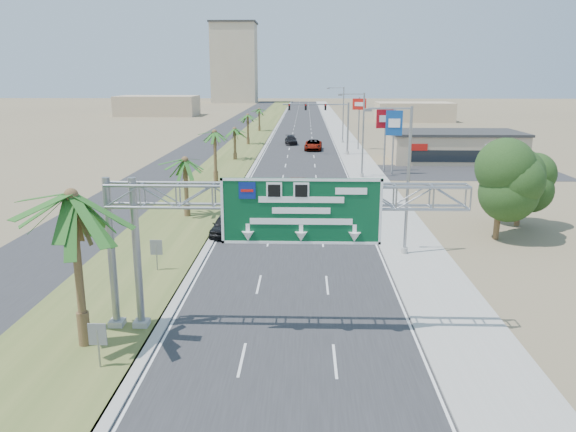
# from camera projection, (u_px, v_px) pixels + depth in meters

# --- Properties ---
(road) EXTENTS (12.00, 300.00, 0.02)m
(road) POSITION_uv_depth(u_px,v_px,m) (302.00, 131.00, 123.97)
(road) COLOR #28282B
(road) RESTS_ON ground
(sidewalk_right) EXTENTS (4.00, 300.00, 0.10)m
(sidewalk_right) POSITION_uv_depth(u_px,v_px,m) (341.00, 131.00, 123.71)
(sidewalk_right) COLOR #9E9B93
(sidewalk_right) RESTS_ON ground
(median_grass) EXTENTS (7.00, 300.00, 0.12)m
(median_grass) POSITION_uv_depth(u_px,v_px,m) (257.00, 131.00, 124.25)
(median_grass) COLOR #4C5D29
(median_grass) RESTS_ON ground
(opposing_road) EXTENTS (8.00, 300.00, 0.02)m
(opposing_road) POSITION_uv_depth(u_px,v_px,m) (226.00, 131.00, 124.47)
(opposing_road) COLOR #28282B
(opposing_road) RESTS_ON ground
(sign_gantry) EXTENTS (16.75, 1.24, 7.50)m
(sign_gantry) POSITION_uv_depth(u_px,v_px,m) (267.00, 208.00, 25.49)
(sign_gantry) COLOR gray
(sign_gantry) RESTS_ON ground
(palm_near) EXTENTS (5.70, 5.70, 8.35)m
(palm_near) POSITION_uv_depth(u_px,v_px,m) (71.00, 197.00, 23.65)
(palm_near) COLOR brown
(palm_near) RESTS_ON ground
(palm_row_b) EXTENTS (3.99, 3.99, 5.95)m
(palm_row_b) POSITION_uv_depth(u_px,v_px,m) (185.00, 161.00, 47.42)
(palm_row_b) COLOR brown
(palm_row_b) RESTS_ON ground
(palm_row_c) EXTENTS (3.99, 3.99, 6.75)m
(palm_row_c) POSITION_uv_depth(u_px,v_px,m) (215.00, 133.00, 62.75)
(palm_row_c) COLOR brown
(palm_row_c) RESTS_ON ground
(palm_row_d) EXTENTS (3.99, 3.99, 5.45)m
(palm_row_d) POSITION_uv_depth(u_px,v_px,m) (235.00, 130.00, 80.51)
(palm_row_d) COLOR brown
(palm_row_d) RESTS_ON ground
(palm_row_e) EXTENTS (3.99, 3.99, 6.15)m
(palm_row_e) POSITION_uv_depth(u_px,v_px,m) (248.00, 116.00, 98.77)
(palm_row_e) COLOR brown
(palm_row_e) RESTS_ON ground
(palm_row_f) EXTENTS (3.99, 3.99, 5.75)m
(palm_row_f) POSITION_uv_depth(u_px,v_px,m) (259.00, 110.00, 123.11)
(palm_row_f) COLOR brown
(palm_row_f) RESTS_ON ground
(streetlight_near) EXTENTS (3.27, 0.44, 10.00)m
(streetlight_near) POSITION_uv_depth(u_px,v_px,m) (405.00, 187.00, 37.28)
(streetlight_near) COLOR gray
(streetlight_near) RESTS_ON ground
(streetlight_mid) EXTENTS (3.27, 0.44, 10.00)m
(streetlight_mid) POSITION_uv_depth(u_px,v_px,m) (361.00, 139.00, 66.37)
(streetlight_mid) COLOR gray
(streetlight_mid) RESTS_ON ground
(streetlight_far) EXTENTS (3.27, 0.44, 10.00)m
(streetlight_far) POSITION_uv_depth(u_px,v_px,m) (342.00, 117.00, 101.28)
(streetlight_far) COLOR gray
(streetlight_far) RESTS_ON ground
(signal_mast) EXTENTS (10.28, 0.71, 8.00)m
(signal_mast) POSITION_uv_depth(u_px,v_px,m) (335.00, 123.00, 85.77)
(signal_mast) COLOR gray
(signal_mast) RESTS_ON ground
(store_building) EXTENTS (18.00, 10.00, 4.00)m
(store_building) POSITION_uv_depth(u_px,v_px,m) (454.00, 147.00, 80.17)
(store_building) COLOR tan
(store_building) RESTS_ON ground
(oak_near) EXTENTS (4.50, 4.50, 6.80)m
(oak_near) POSITION_uv_depth(u_px,v_px,m) (501.00, 180.00, 40.97)
(oak_near) COLOR brown
(oak_near) RESTS_ON ground
(oak_far) EXTENTS (3.50, 3.50, 5.60)m
(oak_far) POSITION_uv_depth(u_px,v_px,m) (521.00, 180.00, 44.93)
(oak_far) COLOR brown
(oak_far) RESTS_ON ground
(median_signback_a) EXTENTS (0.75, 0.08, 2.08)m
(median_signback_a) POSITION_uv_depth(u_px,v_px,m) (98.00, 338.00, 23.00)
(median_signback_a) COLOR gray
(median_signback_a) RESTS_ON ground
(median_signback_b) EXTENTS (0.75, 0.08, 2.08)m
(median_signback_b) POSITION_uv_depth(u_px,v_px,m) (156.00, 250.00, 34.65)
(median_signback_b) COLOR gray
(median_signback_b) RESTS_ON ground
(tower_distant) EXTENTS (20.00, 16.00, 35.00)m
(tower_distant) POSITION_uv_depth(u_px,v_px,m) (234.00, 63.00, 256.44)
(tower_distant) COLOR tan
(tower_distant) RESTS_ON ground
(building_distant_left) EXTENTS (24.00, 14.00, 6.00)m
(building_distant_left) POSITION_uv_depth(u_px,v_px,m) (158.00, 106.00, 173.06)
(building_distant_left) COLOR tan
(building_distant_left) RESTS_ON ground
(building_distant_right) EXTENTS (20.00, 12.00, 5.00)m
(building_distant_right) POSITION_uv_depth(u_px,v_px,m) (414.00, 112.00, 151.57)
(building_distant_right) COLOR tan
(building_distant_right) RESTS_ON ground
(car_left_lane) EXTENTS (2.27, 4.65, 1.53)m
(car_left_lane) POSITION_uv_depth(u_px,v_px,m) (226.00, 225.00, 43.04)
(car_left_lane) COLOR black
(car_left_lane) RESTS_ON ground
(car_mid_lane) EXTENTS (1.84, 4.93, 1.61)m
(car_mid_lane) POSITION_uv_depth(u_px,v_px,m) (298.00, 187.00, 57.74)
(car_mid_lane) COLOR maroon
(car_mid_lane) RESTS_ON ground
(car_right_lane) EXTENTS (3.03, 6.08, 1.66)m
(car_right_lane) POSITION_uv_depth(u_px,v_px,m) (313.00, 145.00, 92.38)
(car_right_lane) COLOR gray
(car_right_lane) RESTS_ON ground
(car_far) EXTENTS (2.49, 5.29, 1.49)m
(car_far) POSITION_uv_depth(u_px,v_px,m) (291.00, 140.00, 100.24)
(car_far) COLOR black
(car_far) RESTS_ON ground
(pole_sign_red_near) EXTENTS (2.42, 0.56, 8.10)m
(pole_sign_red_near) POSITION_uv_depth(u_px,v_px,m) (386.00, 122.00, 70.40)
(pole_sign_red_near) COLOR gray
(pole_sign_red_near) RESTS_ON ground
(pole_sign_blue) EXTENTS (2.02, 0.46, 8.05)m
(pole_sign_blue) POSITION_uv_depth(u_px,v_px,m) (394.00, 126.00, 68.10)
(pole_sign_blue) COLOR gray
(pole_sign_blue) RESTS_ON ground
(pole_sign_red_far) EXTENTS (2.20, 0.86, 8.54)m
(pole_sign_red_far) POSITION_uv_depth(u_px,v_px,m) (359.00, 108.00, 91.59)
(pole_sign_red_far) COLOR gray
(pole_sign_red_far) RESTS_ON ground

